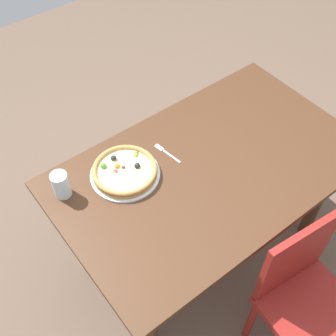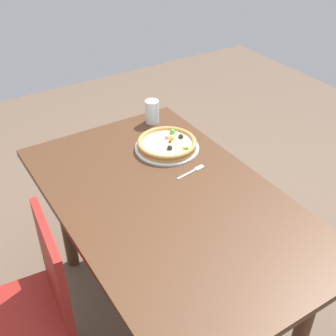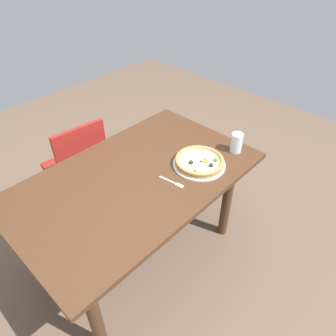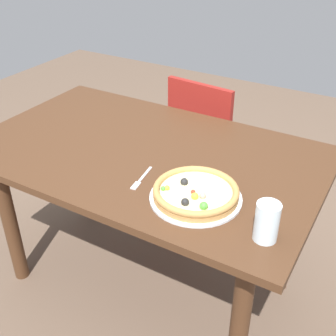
# 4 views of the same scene
# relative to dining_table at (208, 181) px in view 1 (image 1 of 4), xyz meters

# --- Properties ---
(ground_plane) EXTENTS (6.00, 6.00, 0.00)m
(ground_plane) POSITION_rel_dining_table_xyz_m (0.00, 0.00, -0.65)
(ground_plane) COLOR brown
(dining_table) EXTENTS (1.48, 0.90, 0.76)m
(dining_table) POSITION_rel_dining_table_xyz_m (0.00, 0.00, 0.00)
(dining_table) COLOR #472B19
(dining_table) RESTS_ON ground
(chair_near) EXTENTS (0.44, 0.44, 0.88)m
(chair_near) POSITION_rel_dining_table_xyz_m (0.01, -0.66, -0.17)
(chair_near) COLOR maroon
(chair_near) RESTS_ON ground
(plate) EXTENTS (0.33, 0.33, 0.01)m
(plate) POSITION_rel_dining_table_xyz_m (-0.35, 0.20, 0.12)
(plate) COLOR silver
(plate) RESTS_ON dining_table
(pizza) EXTENTS (0.30, 0.30, 0.05)m
(pizza) POSITION_rel_dining_table_xyz_m (-0.35, 0.21, 0.14)
(pizza) COLOR #B78447
(pizza) RESTS_ON plate
(fork) EXTENTS (0.04, 0.17, 0.00)m
(fork) POSITION_rel_dining_table_xyz_m (-0.11, 0.20, 0.12)
(fork) COLOR silver
(fork) RESTS_ON dining_table
(drinking_glass) EXTENTS (0.08, 0.08, 0.13)m
(drinking_glass) POSITION_rel_dining_table_xyz_m (-0.63, 0.28, 0.18)
(drinking_glass) COLOR silver
(drinking_glass) RESTS_ON dining_table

